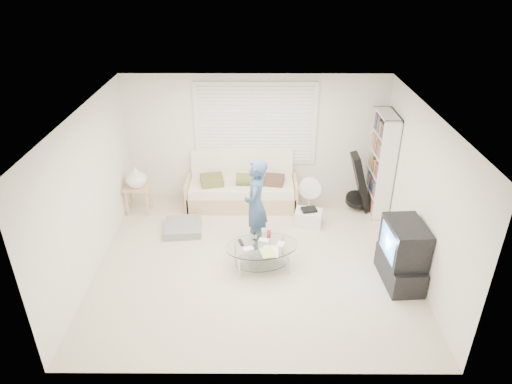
{
  "coord_description": "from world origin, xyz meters",
  "views": [
    {
      "loc": [
        0.05,
        -6.04,
        4.49
      ],
      "look_at": [
        0.02,
        0.3,
        1.11
      ],
      "focal_mm": 32.0,
      "sensor_mm": 36.0,
      "label": 1
    }
  ],
  "objects_px": {
    "tv_unit": "(402,254)",
    "coffee_table": "(262,250)",
    "futon_sofa": "(242,189)",
    "bookshelf": "(381,164)"
  },
  "relations": [
    {
      "from": "tv_unit",
      "to": "coffee_table",
      "type": "relative_size",
      "value": 0.8
    },
    {
      "from": "bookshelf",
      "to": "coffee_table",
      "type": "height_order",
      "value": "bookshelf"
    },
    {
      "from": "futon_sofa",
      "to": "tv_unit",
      "type": "xyz_separation_m",
      "value": [
        2.46,
        -2.37,
        0.14
      ]
    },
    {
      "from": "bookshelf",
      "to": "tv_unit",
      "type": "height_order",
      "value": "bookshelf"
    },
    {
      "from": "futon_sofa",
      "to": "coffee_table",
      "type": "bearing_deg",
      "value": -79.57
    },
    {
      "from": "tv_unit",
      "to": "coffee_table",
      "type": "xyz_separation_m",
      "value": [
        -2.08,
        0.31,
        -0.15
      ]
    },
    {
      "from": "bookshelf",
      "to": "coffee_table",
      "type": "distance_m",
      "value": 2.94
    },
    {
      "from": "futon_sofa",
      "to": "tv_unit",
      "type": "bearing_deg",
      "value": -43.88
    },
    {
      "from": "tv_unit",
      "to": "coffee_table",
      "type": "bearing_deg",
      "value": 171.61
    },
    {
      "from": "futon_sofa",
      "to": "coffee_table",
      "type": "xyz_separation_m",
      "value": [
        0.38,
        -2.06,
        -0.0
      ]
    }
  ]
}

